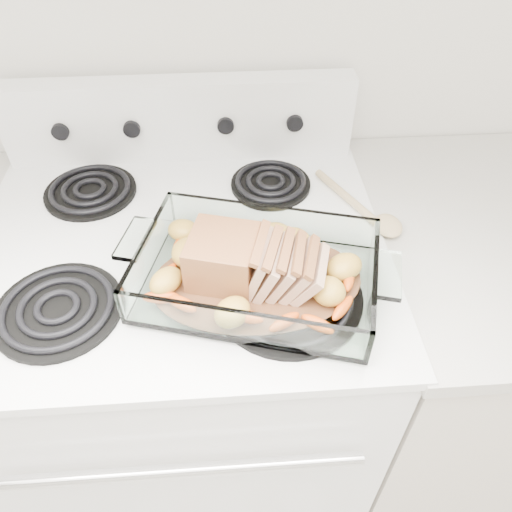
{
  "coord_description": "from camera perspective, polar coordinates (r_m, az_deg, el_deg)",
  "views": [
    {
      "loc": [
        0.1,
        0.95,
        1.58
      ],
      "look_at": [
        0.14,
        1.55,
        0.99
      ],
      "focal_mm": 35.0,
      "sensor_mm": 36.0,
      "label": 1
    }
  ],
  "objects": [
    {
      "name": "electric_range",
      "position": [
        1.31,
        -6.63,
        -12.95
      ],
      "size": [
        0.78,
        0.7,
        1.12
      ],
      "color": "white",
      "rests_on": "ground"
    },
    {
      "name": "counter_right",
      "position": [
        1.43,
        21.55,
        -10.93
      ],
      "size": [
        0.58,
        0.68,
        0.93
      ],
      "color": "beige",
      "rests_on": "ground"
    },
    {
      "name": "baking_dish",
      "position": [
        0.84,
        0.1,
        -2.32
      ],
      "size": [
        0.39,
        0.25,
        0.07
      ],
      "rotation": [
        0.0,
        0.0,
        -0.27
      ],
      "color": "white",
      "rests_on": "electric_range"
    },
    {
      "name": "pork_roast",
      "position": [
        0.82,
        -1.43,
        -0.95
      ],
      "size": [
        0.23,
        0.11,
        0.09
      ],
      "rotation": [
        0.0,
        0.0,
        0.08
      ],
      "color": "brown",
      "rests_on": "baking_dish"
    },
    {
      "name": "roast_vegetables",
      "position": [
        0.86,
        -0.34,
        -0.2
      ],
      "size": [
        0.36,
        0.2,
        0.04
      ],
      "rotation": [
        0.0,
        0.0,
        0.4
      ],
      "color": "#D7480B",
      "rests_on": "baking_dish"
    },
    {
      "name": "wooden_spoon",
      "position": [
        1.02,
        12.81,
        4.89
      ],
      "size": [
        0.14,
        0.22,
        0.02
      ],
      "rotation": [
        0.0,
        0.0,
        0.47
      ],
      "color": "tan",
      "rests_on": "electric_range"
    }
  ]
}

